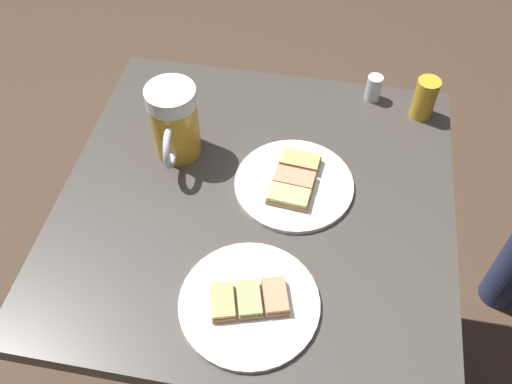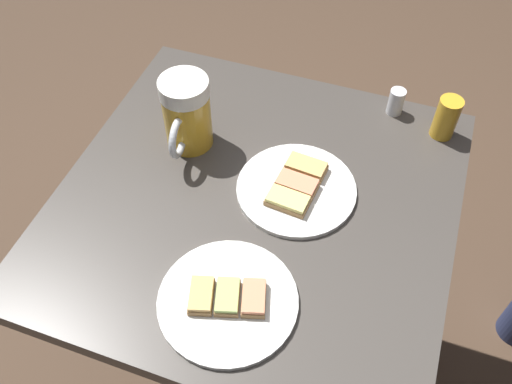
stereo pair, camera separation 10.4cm
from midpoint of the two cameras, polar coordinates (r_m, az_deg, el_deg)
The scene contains 7 objects.
ground_plane at distance 1.73m, azimuth 1.80°, elevation -16.75°, with size 6.00×6.00×0.00m, color #4C3828.
cafe_table at distance 1.19m, azimuth 2.50°, elevation -5.84°, with size 0.75×0.75×0.77m.
plate_near at distance 0.93m, azimuth 0.33°, elevation -11.29°, with size 0.23×0.23×0.03m.
plate_far at distance 1.07m, azimuth 6.97°, elevation 0.27°, with size 0.23×0.23×0.03m.
beer_mug at distance 1.10m, azimuth -4.50°, elevation 7.84°, with size 0.15×0.10×0.16m.
beer_glass_small at distance 1.22m, azimuth 21.36°, elevation 7.00°, with size 0.05×0.05×0.09m, color gold.
salt_shaker at distance 1.25m, azimuth 16.59°, elevation 8.78°, with size 0.03×0.03×0.06m, color silver.
Camera 2 is at (0.62, 0.22, 1.60)m, focal length 38.84 mm.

